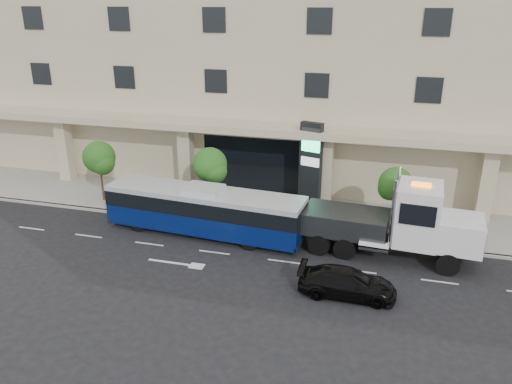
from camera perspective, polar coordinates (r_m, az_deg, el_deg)
ground at (r=29.55m, az=-3.80°, el=-5.58°), size 120.00×120.00×0.00m
sidewalk at (r=33.84m, az=-1.10°, el=-1.79°), size 120.00×6.00×0.15m
curb at (r=31.22m, az=-2.63°, el=-3.87°), size 120.00×0.30×0.15m
convention_center at (r=41.39m, az=2.98°, el=16.58°), size 60.00×17.60×20.00m
tree_left at (r=35.57m, az=-17.45°, el=3.58°), size 2.27×2.20×4.22m
tree_mid at (r=32.05m, az=-5.23°, el=2.87°), size 2.28×2.20×4.38m
tree_right at (r=30.29m, az=15.67°, el=0.59°), size 2.10×2.00×4.04m
city_bus at (r=29.87m, az=-5.93°, el=-2.05°), size 12.26×3.50×3.07m
tow_truck at (r=27.98m, az=15.91°, el=-3.49°), size 10.68×3.26×4.85m
black_sedan at (r=24.52m, az=10.37°, el=-10.17°), size 4.67×1.95×1.35m
signage_pylon at (r=32.80m, az=6.25°, el=3.01°), size 1.54×0.91×5.85m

